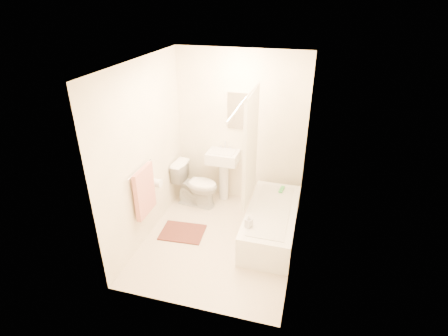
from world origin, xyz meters
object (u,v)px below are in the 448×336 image
(toilet, at_px, (196,185))
(soap_bottle, at_px, (249,221))
(bathtub, at_px, (271,222))
(bath_mat, at_px, (183,232))
(sink, at_px, (223,174))

(toilet, height_order, soap_bottle, toilet)
(bathtub, height_order, soap_bottle, soap_bottle)
(bath_mat, bearing_deg, bathtub, 13.40)
(sink, height_order, soap_bottle, sink)
(sink, distance_m, soap_bottle, 1.40)
(toilet, bearing_deg, bathtub, -106.23)
(toilet, relative_size, bath_mat, 1.18)
(toilet, distance_m, sink, 0.47)
(bathtub, xyz_separation_m, soap_bottle, (-0.23, -0.47, 0.30))
(sink, height_order, bath_mat, sink)
(bath_mat, bearing_deg, toilet, 94.38)
(bathtub, bearing_deg, toilet, 158.66)
(bath_mat, height_order, soap_bottle, soap_bottle)
(bathtub, bearing_deg, bath_mat, -166.60)
(sink, bearing_deg, toilet, -144.50)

